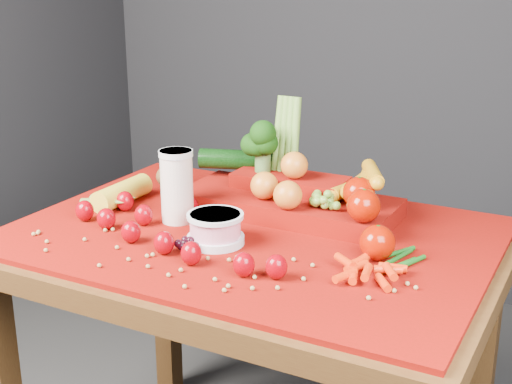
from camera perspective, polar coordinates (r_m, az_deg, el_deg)
The scene contains 12 objects.
table at distance 1.65m, azimuth -0.33°, elevation -6.64°, with size 1.10×0.80×0.75m.
red_cloth at distance 1.61m, azimuth -0.33°, elevation -3.38°, with size 1.05×0.75×0.01m, color #790604.
milk_glass at distance 1.65m, azimuth -6.36°, elevation 0.67°, with size 0.08×0.08×0.17m.
yogurt_bowl at distance 1.53m, azimuth -3.27°, elevation -2.86°, with size 0.12×0.12×0.07m.
strawberry_scatter at distance 1.57m, azimuth -7.55°, elevation -2.89°, with size 0.58×0.28×0.05m.
dark_grape_cluster at distance 1.50m, azimuth -5.34°, elevation -4.27°, with size 0.06×0.05×0.03m, color black, non-canonical shape.
soybean_scatter at distance 1.45m, azimuth -4.08°, elevation -5.53°, with size 0.84×0.24×0.01m, color #A88748, non-canonical shape.
corn_ear at distance 1.79m, azimuth -11.34°, elevation -0.55°, with size 0.18×0.23×0.06m.
potato at distance 1.91m, azimuth -6.67°, elevation 1.18°, with size 0.10×0.07×0.07m, color brown.
baby_carrot_pile at distance 1.39m, azimuth 8.85°, elevation -6.15°, with size 0.17×0.17×0.03m, color red, non-canonical shape.
green_bean_pile at distance 1.48m, azimuth 11.56°, elevation -5.33°, with size 0.14×0.12×0.01m, color #124F12, non-canonical shape.
produce_mound at distance 1.71m, azimuth 3.29°, elevation 0.11°, with size 0.60×0.36×0.27m.
Camera 1 is at (0.71, -1.32, 1.34)m, focal length 50.00 mm.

